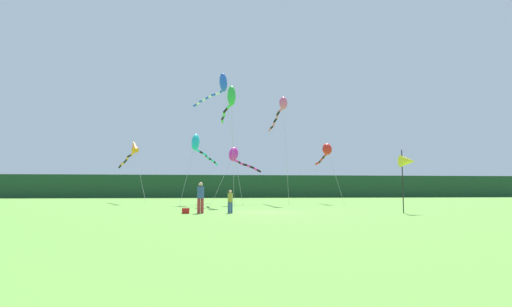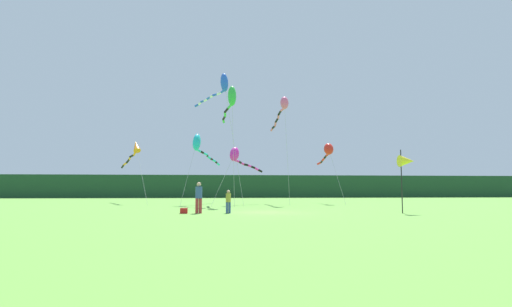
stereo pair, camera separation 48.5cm
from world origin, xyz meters
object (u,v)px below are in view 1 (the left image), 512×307
object	(u,v)px
kite_green	(230,99)
kite_rainbow	(281,108)
banner_flag_pole	(407,162)
kite_orange	(132,150)
kite_cyan	(198,145)
kite_magenta	(236,156)
person_child	(230,200)
kite_red	(326,150)
person_adult	(201,196)
kite_blue	(221,85)
cooler_box	(186,211)

from	to	relation	value
kite_green	kite_rainbow	bearing A→B (deg)	34.71
banner_flag_pole	kite_orange	size ratio (longest dim) A/B	0.40
kite_cyan	kite_rainbow	bearing A→B (deg)	-1.58
banner_flag_pole	kite_magenta	xyz separation A→B (m)	(-9.37, 13.46, 1.36)
kite_orange	kite_cyan	bearing A→B (deg)	-28.83
person_child	kite_magenta	world-z (taller)	kite_magenta
kite_orange	kite_green	bearing A→B (deg)	-37.71
kite_red	kite_rainbow	distance (m)	6.13
kite_red	kite_orange	distance (m)	19.23
person_adult	kite_red	size ratio (longest dim) A/B	0.26
person_child	kite_magenta	bearing A→B (deg)	85.15
kite_rainbow	kite_green	distance (m)	6.03
kite_blue	cooler_box	bearing A→B (deg)	-99.61
kite_rainbow	person_child	bearing A→B (deg)	-111.61
person_adult	kite_magenta	distance (m)	13.15
person_child	kite_cyan	size ratio (longest dim) A/B	0.14
kite_cyan	kite_green	world-z (taller)	kite_green
person_adult	kite_rainbow	distance (m)	17.30
kite_magenta	kite_green	size ratio (longest dim) A/B	0.59
kite_orange	cooler_box	bearing A→B (deg)	-69.85
person_adult	kite_magenta	bearing A→B (deg)	77.38
person_child	kite_rainbow	bearing A→B (deg)	68.39
banner_flag_pole	kite_cyan	xyz separation A→B (m)	(-12.80, 14.83, 2.46)
cooler_box	banner_flag_pole	world-z (taller)	banner_flag_pole
kite_magenta	person_adult	bearing A→B (deg)	-102.62
kite_cyan	kite_red	distance (m)	12.45
cooler_box	kite_red	bearing A→B (deg)	49.29
person_child	kite_green	xyz separation A→B (m)	(0.45, 10.22, 8.31)
kite_red	banner_flag_pole	bearing A→B (deg)	-88.61
person_child	kite_cyan	bearing A→B (deg)	99.70
banner_flag_pole	kite_orange	bearing A→B (deg)	136.41
kite_blue	kite_red	distance (m)	11.98
kite_blue	person_child	bearing A→B (deg)	-88.60
kite_rainbow	kite_orange	xyz separation A→B (m)	(-14.37, 3.85, -3.75)
cooler_box	kite_cyan	bearing A→B (deg)	89.26
person_child	kite_orange	size ratio (longest dim) A/B	0.15
kite_cyan	kite_orange	distance (m)	7.53
banner_flag_pole	cooler_box	bearing A→B (deg)	175.68
person_adult	kite_red	xyz separation A→B (m)	(11.76, 14.56, 4.17)
banner_flag_pole	kite_blue	world-z (taller)	kite_blue
person_adult	person_child	xyz separation A→B (m)	(1.72, -0.10, -0.25)
kite_rainbow	kite_orange	distance (m)	15.34
kite_green	kite_magenta	bearing A→B (deg)	75.00
kite_orange	kite_blue	bearing A→B (deg)	-26.56
person_adult	cooler_box	world-z (taller)	person_adult
person_adult	kite_blue	distance (m)	16.51
kite_magenta	kite_rainbow	bearing A→B (deg)	14.89
person_child	kite_magenta	xyz separation A→B (m)	(1.06, 12.50, 3.62)
person_child	kite_green	bearing A→B (deg)	87.48
person_adult	kite_rainbow	world-z (taller)	kite_rainbow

